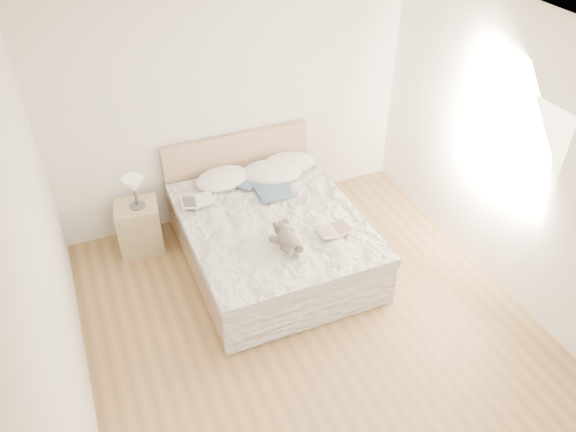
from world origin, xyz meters
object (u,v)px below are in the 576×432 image
(bed, at_px, (270,236))
(photo_book, at_px, (197,201))
(childrens_book, at_px, (334,230))
(teddy_bear, at_px, (288,245))
(table_lamp, at_px, (134,186))
(nightstand, at_px, (140,227))

(bed, relative_size, photo_book, 6.27)
(childrens_book, height_order, teddy_bear, teddy_bear)
(bed, bearing_deg, table_lamp, 149.99)
(photo_book, bearing_deg, bed, -27.15)
(table_lamp, xyz_separation_m, teddy_bear, (1.16, -1.29, -0.16))
(photo_book, bearing_deg, table_lamp, 165.02)
(photo_book, relative_size, teddy_bear, 0.99)
(bed, bearing_deg, childrens_book, -49.39)
(bed, relative_size, nightstand, 3.83)
(bed, distance_m, nightstand, 1.42)
(photo_book, xyz_separation_m, childrens_book, (1.09, -0.98, 0.00))
(table_lamp, distance_m, childrens_book, 2.08)
(nightstand, bearing_deg, teddy_bear, -48.08)
(teddy_bear, bearing_deg, table_lamp, 127.59)
(teddy_bear, bearing_deg, bed, 80.97)
(nightstand, xyz_separation_m, teddy_bear, (1.18, -1.31, 0.37))
(table_lamp, height_order, photo_book, table_lamp)
(childrens_book, bearing_deg, teddy_bear, -175.65)
(bed, height_order, childrens_book, bed)
(bed, xyz_separation_m, nightstand, (-1.23, 0.72, -0.03))
(bed, bearing_deg, photo_book, 144.55)
(childrens_book, bearing_deg, bed, 127.96)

